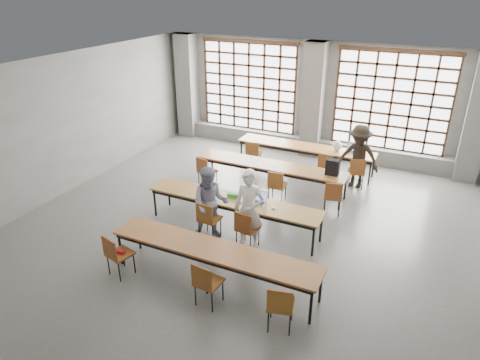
# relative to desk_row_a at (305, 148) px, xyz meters

# --- Properties ---
(floor) EXTENTS (11.00, 11.00, 0.00)m
(floor) POSITION_rel_desk_row_a_xyz_m (-0.22, -3.95, -0.66)
(floor) COLOR #51514E
(floor) RESTS_ON ground
(ceiling) EXTENTS (11.00, 11.00, 0.00)m
(ceiling) POSITION_rel_desk_row_a_xyz_m (-0.22, -3.95, 2.84)
(ceiling) COLOR silver
(ceiling) RESTS_ON floor
(wall_back) EXTENTS (10.00, 0.00, 10.00)m
(wall_back) POSITION_rel_desk_row_a_xyz_m (-0.22, 1.55, 1.09)
(wall_back) COLOR #5B5B59
(wall_back) RESTS_ON floor
(wall_front) EXTENTS (10.00, 0.00, 10.00)m
(wall_front) POSITION_rel_desk_row_a_xyz_m (-0.22, -9.45, 1.09)
(wall_front) COLOR #5B5B59
(wall_front) RESTS_ON floor
(wall_left) EXTENTS (0.00, 11.00, 11.00)m
(wall_left) POSITION_rel_desk_row_a_xyz_m (-5.22, -3.95, 1.09)
(wall_left) COLOR #5B5B59
(wall_left) RESTS_ON floor
(column_left) EXTENTS (0.60, 0.55, 3.50)m
(column_left) POSITION_rel_desk_row_a_xyz_m (-4.72, 1.27, 1.09)
(column_left) COLOR #5C5C5A
(column_left) RESTS_ON floor
(column_mid) EXTENTS (0.60, 0.55, 3.50)m
(column_mid) POSITION_rel_desk_row_a_xyz_m (-0.22, 1.27, 1.09)
(column_mid) COLOR #5C5C5A
(column_mid) RESTS_ON floor
(column_right) EXTENTS (0.60, 0.55, 3.50)m
(column_right) POSITION_rel_desk_row_a_xyz_m (4.28, 1.27, 1.09)
(column_right) COLOR #5C5C5A
(column_right) RESTS_ON floor
(window_left) EXTENTS (3.32, 0.12, 3.00)m
(window_left) POSITION_rel_desk_row_a_xyz_m (-2.47, 1.47, 1.24)
(window_left) COLOR white
(window_left) RESTS_ON wall_back
(window_right) EXTENTS (3.32, 0.12, 3.00)m
(window_right) POSITION_rel_desk_row_a_xyz_m (2.03, 1.47, 1.24)
(window_right) COLOR white
(window_right) RESTS_ON wall_back
(sill_ledge) EXTENTS (9.80, 0.35, 0.50)m
(sill_ledge) POSITION_rel_desk_row_a_xyz_m (-0.22, 1.35, -0.41)
(sill_ledge) COLOR #5C5C5A
(sill_ledge) RESTS_ON floor
(desk_row_a) EXTENTS (4.00, 0.70, 0.73)m
(desk_row_a) POSITION_rel_desk_row_a_xyz_m (0.00, 0.00, 0.00)
(desk_row_a) COLOR olive
(desk_row_a) RESTS_ON floor
(desk_row_b) EXTENTS (4.00, 0.70, 0.73)m
(desk_row_b) POSITION_rel_desk_row_a_xyz_m (-0.41, -1.69, 0.00)
(desk_row_b) COLOR brown
(desk_row_b) RESTS_ON floor
(desk_row_c) EXTENTS (4.00, 0.70, 0.73)m
(desk_row_c) POSITION_rel_desk_row_a_xyz_m (-0.43, -3.86, 0.00)
(desk_row_c) COLOR brown
(desk_row_c) RESTS_ON floor
(desk_row_d) EXTENTS (4.00, 0.70, 0.73)m
(desk_row_d) POSITION_rel_desk_row_a_xyz_m (0.08, -5.72, 0.00)
(desk_row_d) COLOR brown
(desk_row_d) RESTS_ON floor
(chair_back_left) EXTENTS (0.48, 0.49, 0.88)m
(chair_back_left) POSITION_rel_desk_row_a_xyz_m (-1.39, -0.63, -0.13)
(chair_back_left) COLOR brown
(chair_back_left) RESTS_ON floor
(chair_back_mid) EXTENTS (0.45, 0.45, 0.88)m
(chair_back_mid) POSITION_rel_desk_row_a_xyz_m (0.80, -0.63, -0.13)
(chair_back_mid) COLOR brown
(chair_back_mid) RESTS_ON floor
(chair_back_right) EXTENTS (0.52, 0.52, 0.88)m
(chair_back_right) POSITION_rel_desk_row_a_xyz_m (1.62, -0.63, -0.13)
(chair_back_right) COLOR #673014
(chair_back_right) RESTS_ON floor
(chair_mid_left) EXTENTS (0.51, 0.51, 0.88)m
(chair_mid_left) POSITION_rel_desk_row_a_xyz_m (-2.03, -2.32, -0.13)
(chair_mid_left) COLOR brown
(chair_mid_left) RESTS_ON floor
(chair_mid_centre) EXTENTS (0.45, 0.45, 0.88)m
(chair_mid_centre) POSITION_rel_desk_row_a_xyz_m (-0.00, -2.32, -0.13)
(chair_mid_centre) COLOR brown
(chair_mid_centre) RESTS_ON floor
(chair_mid_right) EXTENTS (0.51, 0.51, 0.88)m
(chair_mid_right) POSITION_rel_desk_row_a_xyz_m (1.41, -2.32, -0.13)
(chair_mid_right) COLOR brown
(chair_mid_right) RESTS_ON floor
(chair_front_left) EXTENTS (0.44, 0.44, 0.88)m
(chair_front_left) POSITION_rel_desk_row_a_xyz_m (-0.74, -4.49, -0.13)
(chair_front_left) COLOR brown
(chair_front_left) RESTS_ON floor
(chair_front_right) EXTENTS (0.47, 0.47, 0.88)m
(chair_front_right) POSITION_rel_desk_row_a_xyz_m (0.16, -4.49, -0.13)
(chair_front_right) COLOR maroon
(chair_front_right) RESTS_ON floor
(chair_near_left) EXTENTS (0.51, 0.51, 0.88)m
(chair_near_left) POSITION_rel_desk_row_a_xyz_m (-1.64, -6.35, -0.13)
(chair_near_left) COLOR brown
(chair_near_left) RESTS_ON floor
(chair_near_mid) EXTENTS (0.45, 0.46, 0.88)m
(chair_near_mid) POSITION_rel_desk_row_a_xyz_m (0.28, -6.35, -0.13)
(chair_near_mid) COLOR brown
(chair_near_mid) RESTS_ON floor
(chair_near_right) EXTENTS (0.51, 0.51, 0.88)m
(chair_near_right) POSITION_rel_desk_row_a_xyz_m (1.60, -6.35, -0.13)
(chair_near_right) COLOR brown
(chair_near_right) RESTS_ON floor
(student_male) EXTENTS (0.67, 0.48, 1.73)m
(student_male) POSITION_rel_desk_row_a_xyz_m (0.17, -4.36, 0.20)
(student_male) COLOR silver
(student_male) RESTS_ON floor
(student_female) EXTENTS (0.96, 0.87, 1.62)m
(student_female) POSITION_rel_desk_row_a_xyz_m (-0.73, -4.36, 0.14)
(student_female) COLOR navy
(student_female) RESTS_ON floor
(student_back) EXTENTS (1.19, 0.78, 1.73)m
(student_back) POSITION_rel_desk_row_a_xyz_m (1.60, -0.50, 0.20)
(student_back) COLOR black
(student_back) RESTS_ON floor
(laptop_front) EXTENTS (0.37, 0.32, 0.26)m
(laptop_front) POSITION_rel_desk_row_a_xyz_m (0.12, -3.75, 0.13)
(laptop_front) COLOR #B3B3B8
(laptop_front) RESTS_ON desk_row_c
(laptop_back) EXTENTS (0.41, 0.36, 0.26)m
(laptop_back) POSITION_rel_desk_row_a_xyz_m (1.34, 0.11, 0.13)
(laptop_back) COLOR silver
(laptop_back) RESTS_ON desk_row_a
(mouse) EXTENTS (0.11, 0.09, 0.04)m
(mouse) POSITION_rel_desk_row_a_xyz_m (0.52, -3.88, 0.08)
(mouse) COLOR white
(mouse) RESTS_ON desk_row_c
(green_box) EXTENTS (0.26, 0.14, 0.09)m
(green_box) POSITION_rel_desk_row_a_xyz_m (-0.48, -3.78, 0.11)
(green_box) COLOR green
(green_box) RESTS_ON desk_row_c
(phone) EXTENTS (0.14, 0.07, 0.01)m
(phone) POSITION_rel_desk_row_a_xyz_m (-0.25, -3.96, 0.07)
(phone) COLOR black
(phone) RESTS_ON desk_row_c
(paper_sheet_a) EXTENTS (0.33, 0.26, 0.00)m
(paper_sheet_a) POSITION_rel_desk_row_a_xyz_m (-1.01, -1.64, 0.07)
(paper_sheet_a) COLOR white
(paper_sheet_a) RESTS_ON desk_row_b
(paper_sheet_b) EXTENTS (0.36, 0.32, 0.00)m
(paper_sheet_b) POSITION_rel_desk_row_a_xyz_m (-0.71, -1.74, 0.07)
(paper_sheet_b) COLOR white
(paper_sheet_b) RESTS_ON desk_row_b
(paper_sheet_c) EXTENTS (0.35, 0.30, 0.00)m
(paper_sheet_c) POSITION_rel_desk_row_a_xyz_m (-0.31, -1.69, 0.07)
(paper_sheet_c) COLOR white
(paper_sheet_c) RESTS_ON desk_row_b
(backpack) EXTENTS (0.32, 0.20, 0.40)m
(backpack) POSITION_rel_desk_row_a_xyz_m (1.19, -1.64, 0.27)
(backpack) COLOR black
(backpack) RESTS_ON desk_row_b
(plastic_bag) EXTENTS (0.27, 0.22, 0.29)m
(plastic_bag) POSITION_rel_desk_row_a_xyz_m (0.90, 0.05, 0.21)
(plastic_bag) COLOR white
(plastic_bag) RESTS_ON desk_row_a
(red_pouch) EXTENTS (0.21, 0.10, 0.06)m
(red_pouch) POSITION_rel_desk_row_a_xyz_m (-1.62, -6.27, -0.16)
(red_pouch) COLOR #A81419
(red_pouch) RESTS_ON chair_near_left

